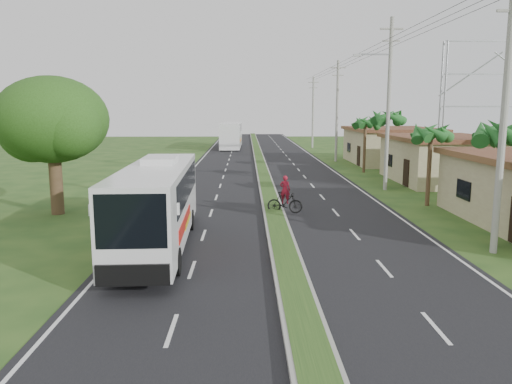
{
  "coord_description": "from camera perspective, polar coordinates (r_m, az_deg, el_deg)",
  "views": [
    {
      "loc": [
        -1.52,
        -17.37,
        5.75
      ],
      "look_at": [
        -1.05,
        6.39,
        1.8
      ],
      "focal_mm": 35.0,
      "sensor_mm": 36.0,
      "label": 1
    }
  ],
  "objects": [
    {
      "name": "coach_bus_far",
      "position": [
        75.11,
        -2.83,
        6.67
      ],
      "size": [
        3.04,
        12.98,
        3.77
      ],
      "rotation": [
        0.0,
        0.0,
        -0.02
      ],
      "color": "white",
      "rests_on": "ground"
    },
    {
      "name": "road_asphalt",
      "position": [
        37.84,
        1.19,
        0.71
      ],
      "size": [
        14.0,
        160.0,
        0.02
      ],
      "primitive_type": "cube",
      "color": "black",
      "rests_on": "ground"
    },
    {
      "name": "palm_verge_c",
      "position": [
        37.81,
        14.87,
        8.17
      ],
      "size": [
        2.4,
        2.4,
        5.85
      ],
      "color": "#473321",
      "rests_on": "ground"
    },
    {
      "name": "utility_pole_b",
      "position": [
        36.76,
        14.87,
        9.92
      ],
      "size": [
        3.2,
        0.28,
        12.0
      ],
      "color": "gray",
      "rests_on": "ground"
    },
    {
      "name": "utility_pole_a",
      "position": [
        21.81,
        26.52,
        8.26
      ],
      "size": [
        1.6,
        0.28,
        11.0
      ],
      "color": "gray",
      "rests_on": "ground"
    },
    {
      "name": "shop_far",
      "position": [
        55.71,
        15.11,
        5.18
      ],
      "size": [
        8.6,
        11.6,
        3.82
      ],
      "color": "tan",
      "rests_on": "ground"
    },
    {
      "name": "utility_pole_c",
      "position": [
        56.27,
        9.25,
        9.24
      ],
      "size": [
        1.6,
        0.28,
        11.0
      ],
      "color": "gray",
      "rests_on": "ground"
    },
    {
      "name": "motorcyclist",
      "position": [
        27.85,
        3.33,
        -0.92
      ],
      "size": [
        2.05,
        0.97,
        2.13
      ],
      "rotation": [
        0.0,
        0.0,
        -0.21
      ],
      "color": "black",
      "rests_on": "ground"
    },
    {
      "name": "lane_edge_right",
      "position": [
        38.69,
        11.15,
        0.71
      ],
      "size": [
        0.12,
        160.0,
        0.01
      ],
      "primitive_type": "cube",
      "color": "silver",
      "rests_on": "ground"
    },
    {
      "name": "median_strip",
      "position": [
        37.82,
        1.19,
        0.85
      ],
      "size": [
        1.2,
        160.0,
        0.18
      ],
      "color": "gray",
      "rests_on": "ground"
    },
    {
      "name": "ground",
      "position": [
        18.36,
        3.73,
        -8.83
      ],
      "size": [
        180.0,
        180.0,
        0.0
      ],
      "primitive_type": "plane",
      "color": "#214418",
      "rests_on": "ground"
    },
    {
      "name": "billboard_lattice",
      "position": [
        52.9,
        25.66,
        9.69
      ],
      "size": [
        10.18,
        1.18,
        12.07
      ],
      "color": "gray",
      "rests_on": "ground"
    },
    {
      "name": "palm_verge_a",
      "position": [
        22.95,
        26.31,
        5.95
      ],
      "size": [
        2.4,
        2.4,
        5.45
      ],
      "color": "#473321",
      "rests_on": "ground"
    },
    {
      "name": "lane_edge_left",
      "position": [
        38.16,
        -8.92,
        0.66
      ],
      "size": [
        0.12,
        160.0,
        0.01
      ],
      "primitive_type": "cube",
      "color": "silver",
      "rests_on": "ground"
    },
    {
      "name": "palm_verge_d",
      "position": [
        46.66,
        12.4,
        7.74
      ],
      "size": [
        2.4,
        2.4,
        5.25
      ],
      "color": "#473321",
      "rests_on": "ground"
    },
    {
      "name": "shade_tree",
      "position": [
        29.37,
        -22.46,
        7.32
      ],
      "size": [
        6.3,
        6.0,
        7.54
      ],
      "color": "#473321",
      "rests_on": "ground"
    },
    {
      "name": "coach_bus_main",
      "position": [
        21.1,
        -11.16,
        -0.85
      ],
      "size": [
        2.82,
        11.59,
        3.72
      ],
      "rotation": [
        0.0,
        0.0,
        0.04
      ],
      "color": "silver",
      "rests_on": "ground"
    },
    {
      "name": "utility_pole_d",
      "position": [
        76.03,
        6.52,
        9.13
      ],
      "size": [
        1.6,
        0.28,
        10.5
      ],
      "color": "gray",
      "rests_on": "ground"
    },
    {
      "name": "palm_verge_b",
      "position": [
        31.36,
        19.37,
        6.36
      ],
      "size": [
        2.4,
        2.4,
        5.05
      ],
      "color": "#473321",
      "rests_on": "ground"
    },
    {
      "name": "shop_mid",
      "position": [
        42.5,
        20.34,
        3.59
      ],
      "size": [
        7.6,
        10.6,
        3.67
      ],
      "color": "tan",
      "rests_on": "ground"
    }
  ]
}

